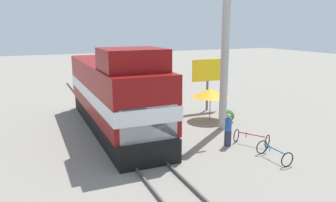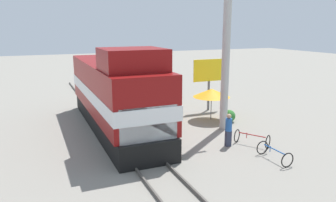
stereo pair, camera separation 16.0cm
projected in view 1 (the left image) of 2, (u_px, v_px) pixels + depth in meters
name	position (u px, v px, depth m)	size (l,w,h in m)	color
ground_plane	(125.00, 139.00, 18.07)	(120.00, 120.00, 0.00)	gray
rail_near	(112.00, 139.00, 17.78)	(0.08, 39.64, 0.15)	#4C4742
rail_far	(137.00, 136.00, 18.33)	(0.08, 39.64, 0.15)	#4C4742
locomotive	(116.00, 95.00, 19.09)	(3.17, 12.53, 5.05)	black
utility_pole	(226.00, 37.00, 18.77)	(1.80, 0.46, 10.79)	#B2B2AD
vendor_umbrella	(210.00, 93.00, 21.45)	(2.42, 2.42, 2.09)	#4C4C4C
billboard_sign	(208.00, 72.00, 23.72)	(2.52, 0.12, 3.76)	#595959
shrub_cluster	(228.00, 116.00, 21.25)	(0.79, 0.79, 0.79)	#2D722D
person_bystander	(228.00, 129.00, 16.79)	(0.34, 0.34, 1.73)	#2D3347
bicycle	(251.00, 138.00, 17.06)	(1.52, 1.83, 0.71)	black
bicycle_spare	(274.00, 153.00, 15.12)	(0.70, 1.72, 0.68)	black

